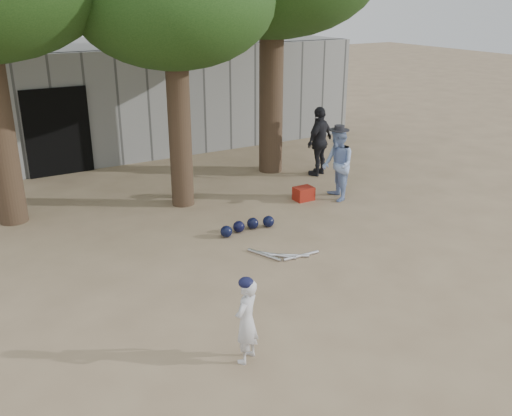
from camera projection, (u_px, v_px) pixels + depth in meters
ground at (255, 291)px, 8.93m from camera, size 70.00×70.00×0.00m
boy_player at (246, 321)px, 7.07m from camera, size 0.49×0.45×1.13m
spectator_blue at (338, 165)px, 12.60m from camera, size 0.83×0.94×1.63m
spectator_dark at (320, 141)px, 14.34m from camera, size 1.11×0.80×1.75m
red_bag at (304, 194)px, 12.80m from camera, size 0.42×0.32×0.30m
back_building at (79, 97)px, 16.75m from camera, size 16.00×5.24×3.00m
helmet_row at (247, 226)px, 11.13m from camera, size 1.19×0.34×0.23m
bat_pile at (283, 255)px, 10.08m from camera, size 1.06×0.81×0.06m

